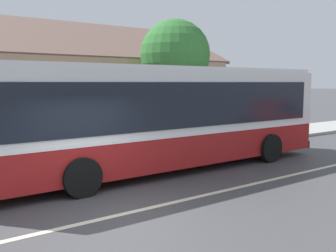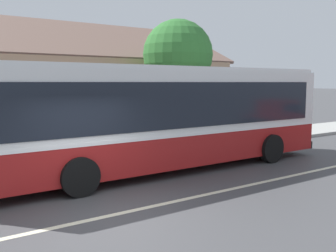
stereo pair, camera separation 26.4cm
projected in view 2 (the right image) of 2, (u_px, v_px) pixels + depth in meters
ground_plane at (110, 216)px, 7.95m from camera, size 300.00×300.00×0.00m
sidewalk_far at (34, 163)px, 12.86m from camera, size 60.00×3.00×0.15m
lane_divider_stripe at (110, 216)px, 7.95m from camera, size 60.00×0.16×0.01m
transit_bus at (164, 115)px, 11.98m from camera, size 12.16×2.78×3.30m
street_tree_primary at (176, 57)px, 17.21m from camera, size 3.21×3.21×5.69m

